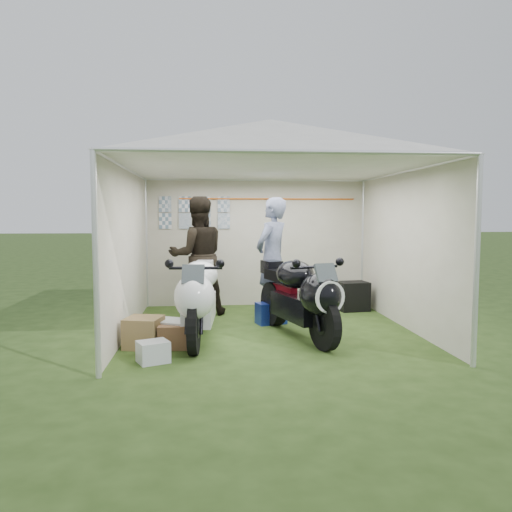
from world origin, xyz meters
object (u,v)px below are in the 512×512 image
Objects in this scene: equipment_box at (353,296)px; crate_1 at (144,332)px; paddock_stand at (271,313)px; motorcycle_black at (301,294)px; crate_2 at (153,352)px; person_dark_jacket at (198,256)px; canopy_tent at (270,150)px; crate_3 at (177,336)px; person_blue_jacket at (272,258)px; crate_0 at (172,332)px; motorcycle_white at (199,296)px.

equipment_box is 1.18× the size of crate_1.
crate_1 is (-1.76, -1.21, 0.03)m from paddock_stand.
crate_2 is at bearing -169.91° from motorcycle_black.
person_dark_jacket is (-1.13, 0.82, 0.82)m from paddock_stand.
canopy_tent is 11.31× the size of equipment_box.
crate_2 is 0.64m from crate_3.
person_blue_jacket is at bearing 80.11° from canopy_tent.
person_dark_jacket is 3.93× the size of equipment_box.
crate_0 is (-1.35, -0.77, -2.42)m from canopy_tent.
paddock_stand is 1.81m from equipment_box.
paddock_stand is 2.14m from crate_1.
crate_0 is at bearing -150.37° from canopy_tent.
crate_2 is (0.19, -0.67, -0.07)m from crate_1.
equipment_box is (2.62, 1.88, -0.35)m from motorcycle_white.
crate_3 is (0.06, -0.17, -0.01)m from crate_0.
crate_2 is 0.75× the size of crate_3.
motorcycle_black is at bearing 47.42° from person_blue_jacket.
crate_1 is 0.42m from crate_3.
person_blue_jacket reaches higher than crate_2.
person_dark_jacket is (-1.41, 1.78, 0.38)m from motorcycle_black.
person_blue_jacket is 2.38m from crate_3.
canopy_tent is 3.05m from crate_1.
canopy_tent is at bearing 28.98° from person_blue_jacket.
crate_0 is 1.12× the size of crate_1.
crate_0 is at bearing 70.11° from person_dark_jacket.
motorcycle_black is at bearing 7.21° from crate_1.
paddock_stand is 1.62m from person_dark_jacket.
crate_2 is at bearing -110.42° from crate_3.
crate_3 is (-0.27, -0.32, -0.45)m from motorcycle_white.
canopy_tent is 12.85× the size of crate_3.
crate_1 is at bearing -147.14° from equipment_box.
motorcycle_white is at bearing -148.57° from canopy_tent.
person_dark_jacket reaches higher than motorcycle_black.
canopy_tent is 2.44m from paddock_stand.
crate_1 is (-2.04, -0.26, -0.41)m from motorcycle_black.
person_dark_jacket is at bearing 111.98° from motorcycle_black.
crate_3 is at bearing -0.65° from person_blue_jacket.
person_blue_jacket reaches higher than crate_0.
person_dark_jacket is at bearing 81.63° from crate_0.
motorcycle_white is 1.12× the size of person_dark_jacket.
equipment_box is at bearing 41.93° from crate_2.
crate_0 reaches higher than crate_3.
paddock_stand is 1.02× the size of crate_1.
motorcycle_white is 0.62m from crate_3.
person_dark_jacket reaches higher than motorcycle_white.
motorcycle_black is at bearing 26.51° from crate_2.
motorcycle_black is (0.35, -0.61, -1.98)m from canopy_tent.
motorcycle_black is at bearing 11.23° from crate_3.
person_blue_jacket reaches higher than paddock_stand.
crate_2 is at bearing 3.58° from person_blue_jacket.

